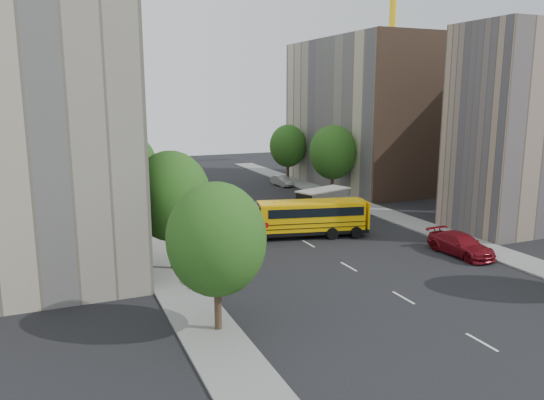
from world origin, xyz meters
TOP-DOWN VIEW (x-y plane):
  - ground at (0.00, 0.00)m, footprint 120.00×120.00m
  - sidewalk_left at (-11.50, 5.00)m, footprint 3.00×80.00m
  - sidewalk_right at (11.50, 5.00)m, footprint 3.00×80.00m
  - lane_markings at (0.00, 10.00)m, footprint 0.15×64.00m
  - building_left_cream at (-18.00, 6.00)m, footprint 10.00×26.00m
  - building_left_redbrick at (-18.00, 28.00)m, footprint 10.00×15.00m
  - building_left_near at (-18.00, -4.50)m, footprint 10.00×7.00m
  - building_right_near at (18.00, -4.50)m, footprint 10.00×7.00m
  - building_right_far at (18.00, 20.00)m, footprint 10.00×22.00m
  - building_right_sidewall at (18.00, 9.00)m, footprint 10.10×0.30m
  - tower_crane at (30.25, 28.00)m, footprint 28.50×1.20m
  - street_tree_0 at (-11.00, -14.00)m, footprint 4.80×4.80m
  - street_tree_1 at (-11.00, -4.00)m, footprint 5.12×5.12m
  - street_tree_2 at (-11.00, 14.00)m, footprint 4.99×4.99m
  - street_tree_4 at (11.00, 14.00)m, footprint 5.25×5.25m
  - street_tree_5 at (11.00, 26.00)m, footprint 4.86×4.86m
  - school_bus at (0.37, 0.14)m, footprint 10.90×4.72m
  - safari_truck at (4.62, 4.94)m, footprint 6.90×4.25m
  - parked_car_0 at (-9.60, -7.02)m, footprint 1.82×3.87m
  - parked_car_1 at (-8.80, 11.51)m, footprint 2.11×5.01m
  - parked_car_2 at (-9.29, 23.14)m, footprint 2.70×5.12m
  - parked_car_3 at (8.80, -8.83)m, footprint 2.45×5.50m
  - parked_car_5 at (8.80, 22.98)m, footprint 1.76×4.05m

SIDE VIEW (x-z plane):
  - ground at x=0.00m, z-range 0.00..0.00m
  - lane_markings at x=0.00m, z-range 0.00..0.01m
  - sidewalk_left at x=-11.50m, z-range 0.00..0.12m
  - sidewalk_right at x=11.50m, z-range 0.00..0.12m
  - parked_car_0 at x=-9.60m, z-range 0.00..1.28m
  - parked_car_5 at x=8.80m, z-range 0.00..1.29m
  - parked_car_2 at x=-9.29m, z-range 0.00..1.37m
  - parked_car_3 at x=8.80m, z-range 0.00..1.57m
  - parked_car_1 at x=-8.80m, z-range 0.00..1.61m
  - safari_truck at x=4.62m, z-range 0.08..2.87m
  - school_bus at x=0.37m, z-range 0.17..3.18m
  - street_tree_0 at x=-11.00m, z-range 0.94..8.35m
  - street_tree_5 at x=11.00m, z-range 0.95..8.46m
  - street_tree_2 at x=-11.00m, z-range 0.97..8.68m
  - street_tree_1 at x=-11.00m, z-range 1.00..8.90m
  - street_tree_4 at x=11.00m, z-range 1.02..9.13m
  - building_left_redbrick at x=-18.00m, z-range 0.00..13.00m
  - building_left_near at x=-18.00m, z-range 0.00..17.00m
  - building_right_near at x=18.00m, z-range 0.00..17.00m
  - building_right_far at x=18.00m, z-range 0.00..18.00m
  - building_right_sidewall at x=18.00m, z-range 0.00..18.00m
  - building_left_cream at x=-18.00m, z-range 0.00..20.00m
  - tower_crane at x=30.25m, z-range 6.60..42.35m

